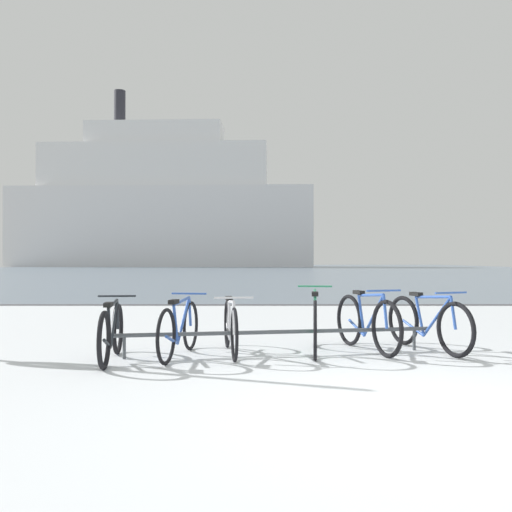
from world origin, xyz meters
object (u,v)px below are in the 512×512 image
object	(u,v)px
bicycle_1	(182,329)
ferry_ship	(164,207)
bicycle_3	(318,323)
bicycle_0	(114,332)
bicycle_5	(430,323)
bicycle_4	(370,323)
bicycle_2	(233,327)

from	to	relation	value
bicycle_1	ferry_ship	size ratio (longest dim) A/B	0.03
bicycle_1	ferry_ship	distance (m)	85.18
bicycle_3	bicycle_0	bearing A→B (deg)	-166.55
bicycle_3	bicycle_5	world-z (taller)	bicycle_3
bicycle_4	bicycle_5	xyz separation A→B (m)	(0.79, 0.03, -0.01)
bicycle_5	bicycle_4	bearing A→B (deg)	-177.67
bicycle_0	bicycle_4	distance (m)	3.19
bicycle_3	bicycle_5	bearing A→B (deg)	5.62
bicycle_0	bicycle_3	distance (m)	2.50
bicycle_1	bicycle_0	bearing A→B (deg)	-158.71
bicycle_4	bicycle_5	distance (m)	0.79
bicycle_0	bicycle_1	bearing A→B (deg)	21.29
bicycle_4	ferry_ship	size ratio (longest dim) A/B	0.03
bicycle_3	bicycle_4	distance (m)	0.69
bicycle_0	bicycle_2	xyz separation A→B (m)	(1.36, 0.47, 0.01)
bicycle_1	bicycle_5	world-z (taller)	bicycle_5
bicycle_2	bicycle_5	xyz separation A→B (m)	(2.54, 0.26, 0.01)
bicycle_2	bicycle_3	xyz separation A→B (m)	(1.07, 0.11, 0.04)
bicycle_1	bicycle_4	size ratio (longest dim) A/B	1.01
bicycle_1	ferry_ship	world-z (taller)	ferry_ship
bicycle_4	bicycle_2	bearing A→B (deg)	-172.63
bicycle_1	bicycle_5	xyz separation A→B (m)	(3.16, 0.44, 0.01)
bicycle_1	bicycle_4	bearing A→B (deg)	9.66
bicycle_2	bicycle_4	distance (m)	1.77
bicycle_0	ferry_ship	size ratio (longest dim) A/B	0.03
ferry_ship	bicycle_1	bearing A→B (deg)	-79.89
bicycle_0	bicycle_2	world-z (taller)	bicycle_2
bicycle_1	bicycle_2	bearing A→B (deg)	16.01
bicycle_3	bicycle_4	size ratio (longest dim) A/B	1.06
bicycle_2	bicycle_3	bearing A→B (deg)	6.07
bicycle_0	bicycle_4	xyz separation A→B (m)	(3.11, 0.69, 0.03)
bicycle_0	ferry_ship	distance (m)	85.34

